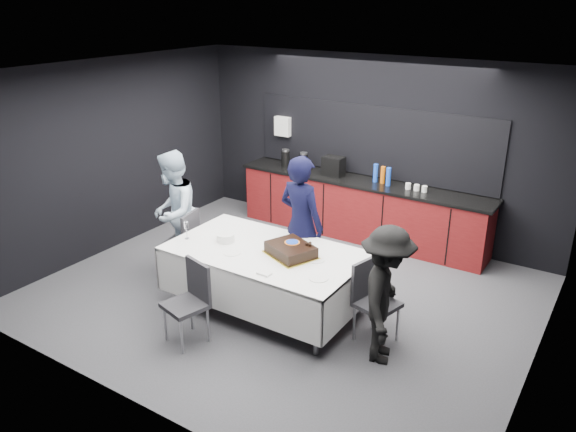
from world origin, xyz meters
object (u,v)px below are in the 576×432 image
object	(u,v)px
chair_left	(184,239)
person_left	(174,213)
party_table	(265,261)
chair_right	(372,295)
cake_assembly	(291,250)
person_right	(386,295)
plate_stack	(226,238)
champagne_flute	(186,227)
person_center	(301,224)
chair_near	(191,296)

from	to	relation	value
chair_left	person_left	world-z (taller)	person_left
party_table	chair_left	xyz separation A→B (m)	(-1.43, 0.13, -0.11)
chair_right	cake_assembly	bearing A→B (deg)	-176.40
person_left	person_right	bearing A→B (deg)	58.24
cake_assembly	person_right	xyz separation A→B (m)	(1.29, -0.22, -0.10)
party_table	plate_stack	world-z (taller)	plate_stack
champagne_flute	chair_right	distance (m)	2.42
person_left	person_right	size ratio (longest dim) A/B	1.13
cake_assembly	champagne_flute	world-z (taller)	champagne_flute
person_center	person_right	world-z (taller)	person_center
chair_right	person_left	distance (m)	3.01
champagne_flute	person_right	size ratio (longest dim) A/B	0.15
cake_assembly	champagne_flute	size ratio (longest dim) A/B	3.11
cake_assembly	chair_near	bearing A→B (deg)	-121.80
chair_left	person_right	world-z (taller)	person_right
champagne_flute	person_right	distance (m)	2.64
person_left	chair_right	bearing A→B (deg)	63.00
cake_assembly	person_left	distance (m)	1.99
person_center	plate_stack	bearing A→B (deg)	57.15
person_right	cake_assembly	bearing A→B (deg)	63.09
plate_stack	person_right	bearing A→B (deg)	-3.19
plate_stack	chair_left	world-z (taller)	chair_left
person_center	person_left	world-z (taller)	person_center
champagne_flute	chair_left	bearing A→B (deg)	137.59
champagne_flute	chair_left	distance (m)	0.69
plate_stack	chair_near	size ratio (longest dim) A/B	0.24
plate_stack	person_right	distance (m)	2.18
plate_stack	chair_right	size ratio (longest dim) A/B	0.24
cake_assembly	chair_right	world-z (taller)	cake_assembly
chair_right	person_right	size ratio (longest dim) A/B	0.62
cake_assembly	person_left	size ratio (longest dim) A/B	0.41
champagne_flute	person_left	xyz separation A→B (m)	(-0.63, 0.43, -0.09)
chair_left	person_left	distance (m)	0.39
cake_assembly	person_center	world-z (taller)	person_center
chair_left	person_center	size ratio (longest dim) A/B	0.52
person_right	chair_near	bearing A→B (deg)	95.58
person_center	person_right	size ratio (longest dim) A/B	1.20
party_table	person_left	xyz separation A→B (m)	(-1.65, 0.18, 0.21)
person_center	person_right	bearing A→B (deg)	159.42
party_table	chair_near	xyz separation A→B (m)	(-0.31, -0.99, -0.11)
party_table	champagne_flute	world-z (taller)	champagne_flute
chair_left	person_center	bearing A→B (deg)	19.92
chair_near	person_right	bearing A→B (deg)	22.96
chair_right	chair_near	bearing A→B (deg)	-146.47
person_left	chair_left	bearing A→B (deg)	50.59
plate_stack	champagne_flute	distance (m)	0.51
chair_near	person_left	size ratio (longest dim) A/B	0.54
chair_right	chair_near	distance (m)	1.98
chair_near	champagne_flute	bearing A→B (deg)	133.70
person_right	person_center	bearing A→B (deg)	43.65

